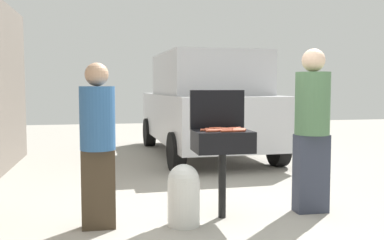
{
  "coord_description": "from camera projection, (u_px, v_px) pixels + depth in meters",
  "views": [
    {
      "loc": [
        -1.28,
        -4.28,
        1.39
      ],
      "look_at": [
        -0.3,
        0.61,
        1.0
      ],
      "focal_mm": 41.0,
      "sensor_mm": 36.0,
      "label": 1
    }
  ],
  "objects": [
    {
      "name": "hot_dog_9",
      "position": [
        235.0,
        128.0,
        4.69
      ],
      "size": [
        0.13,
        0.03,
        0.03
      ],
      "primitive_type": "cylinder",
      "rotation": [
        0.0,
        1.57,
        0.02
      ],
      "color": "#C6593D",
      "rests_on": "bbq_grill"
    },
    {
      "name": "propane_tank",
      "position": [
        184.0,
        194.0,
        4.35
      ],
      "size": [
        0.32,
        0.32,
        0.62
      ],
      "color": "silver",
      "rests_on": "ground"
    },
    {
      "name": "hot_dog_8",
      "position": [
        226.0,
        130.0,
        4.52
      ],
      "size": [
        0.13,
        0.03,
        0.03
      ],
      "primitive_type": "cylinder",
      "rotation": [
        0.0,
        1.57,
        0.04
      ],
      "color": "#AD4228",
      "rests_on": "bbq_grill"
    },
    {
      "name": "ground_plane",
      "position": [
        232.0,
        220.0,
        4.54
      ],
      "size": [
        24.0,
        24.0,
        0.0
      ],
      "primitive_type": "plane",
      "color": "#9E998E"
    },
    {
      "name": "person_left",
      "position": [
        98.0,
        139.0,
        4.22
      ],
      "size": [
        0.34,
        0.34,
        1.61
      ],
      "rotation": [
        0.0,
        0.0,
        -0.27
      ],
      "color": "#3F3323",
      "rests_on": "ground"
    },
    {
      "name": "hot_dog_7",
      "position": [
        221.0,
        130.0,
        4.54
      ],
      "size": [
        0.13,
        0.03,
        0.03
      ],
      "primitive_type": "cylinder",
      "rotation": [
        0.0,
        1.57,
        -0.06
      ],
      "color": "#B74C33",
      "rests_on": "bbq_grill"
    },
    {
      "name": "hot_dog_15",
      "position": [
        212.0,
        131.0,
        4.4
      ],
      "size": [
        0.13,
        0.03,
        0.03
      ],
      "primitive_type": "cylinder",
      "rotation": [
        0.0,
        1.57,
        0.01
      ],
      "color": "#B74C33",
      "rests_on": "bbq_grill"
    },
    {
      "name": "hot_dog_1",
      "position": [
        207.0,
        130.0,
        4.5
      ],
      "size": [
        0.13,
        0.03,
        0.03
      ],
      "primitive_type": "cylinder",
      "rotation": [
        0.0,
        1.57,
        -0.04
      ],
      "color": "#B74C33",
      "rests_on": "bbq_grill"
    },
    {
      "name": "hot_dog_12",
      "position": [
        239.0,
        130.0,
        4.53
      ],
      "size": [
        0.13,
        0.03,
        0.03
      ],
      "primitive_type": "cylinder",
      "rotation": [
        0.0,
        1.57,
        0.03
      ],
      "color": "#C6593D",
      "rests_on": "bbq_grill"
    },
    {
      "name": "hot_dog_5",
      "position": [
        215.0,
        128.0,
        4.68
      ],
      "size": [
        0.13,
        0.03,
        0.03
      ],
      "primitive_type": "cylinder",
      "rotation": [
        0.0,
        1.57,
        0.04
      ],
      "color": "#AD4228",
      "rests_on": "bbq_grill"
    },
    {
      "name": "hot_dog_13",
      "position": [
        239.0,
        131.0,
        4.43
      ],
      "size": [
        0.13,
        0.04,
        0.03
      ],
      "primitive_type": "cylinder",
      "rotation": [
        0.0,
        1.57,
        0.08
      ],
      "color": "#B74C33",
      "rests_on": "bbq_grill"
    },
    {
      "name": "person_right",
      "position": [
        312.0,
        124.0,
        4.77
      ],
      "size": [
        0.38,
        0.38,
        1.79
      ],
      "rotation": [
        0.0,
        0.0,
        2.87
      ],
      "color": "#333847",
      "rests_on": "ground"
    },
    {
      "name": "hot_dog_0",
      "position": [
        224.0,
        129.0,
        4.6
      ],
      "size": [
        0.13,
        0.03,
        0.03
      ],
      "primitive_type": "cylinder",
      "rotation": [
        0.0,
        1.57,
        -0.0
      ],
      "color": "#B74C33",
      "rests_on": "bbq_grill"
    },
    {
      "name": "hot_dog_6",
      "position": [
        220.0,
        129.0,
        4.65
      ],
      "size": [
        0.13,
        0.03,
        0.03
      ],
      "primitive_type": "cylinder",
      "rotation": [
        0.0,
        1.57,
        0.03
      ],
      "color": "#C6593D",
      "rests_on": "bbq_grill"
    },
    {
      "name": "hot_dog_14",
      "position": [
        238.0,
        129.0,
        4.59
      ],
      "size": [
        0.13,
        0.03,
        0.03
      ],
      "primitive_type": "cylinder",
      "rotation": [
        0.0,
        1.57,
        -0.05
      ],
      "color": "#AD4228",
      "rests_on": "bbq_grill"
    },
    {
      "name": "hot_dog_4",
      "position": [
        227.0,
        131.0,
        4.4
      ],
      "size": [
        0.13,
        0.03,
        0.03
      ],
      "primitive_type": "cylinder",
      "rotation": [
        0.0,
        1.57,
        0.03
      ],
      "color": "#AD4228",
      "rests_on": "bbq_grill"
    },
    {
      "name": "grill_lid_open",
      "position": [
        217.0,
        109.0,
        4.76
      ],
      "size": [
        0.6,
        0.05,
        0.42
      ],
      "primitive_type": "cube",
      "color": "black",
      "rests_on": "bbq_grill"
    },
    {
      "name": "hot_dog_11",
      "position": [
        232.0,
        129.0,
        4.65
      ],
      "size": [
        0.13,
        0.03,
        0.03
      ],
      "primitive_type": "cylinder",
      "rotation": [
        0.0,
        1.57,
        -0.03
      ],
      "color": "#C6593D",
      "rests_on": "bbq_grill"
    },
    {
      "name": "hot_dog_3",
      "position": [
        240.0,
        130.0,
        4.49
      ],
      "size": [
        0.13,
        0.03,
        0.03
      ],
      "primitive_type": "cylinder",
      "rotation": [
        0.0,
        1.57,
        -0.0
      ],
      "color": "#B74C33",
      "rests_on": "bbq_grill"
    },
    {
      "name": "hot_dog_10",
      "position": [
        215.0,
        130.0,
        4.46
      ],
      "size": [
        0.13,
        0.04,
        0.03
      ],
      "primitive_type": "cylinder",
      "rotation": [
        0.0,
        1.57,
        -0.09
      ],
      "color": "#C6593D",
      "rests_on": "bbq_grill"
    },
    {
      "name": "hot_dog_2",
      "position": [
        211.0,
        129.0,
        4.6
      ],
      "size": [
        0.13,
        0.04,
        0.03
      ],
      "primitive_type": "cylinder",
      "rotation": [
        0.0,
        1.57,
        0.09
      ],
      "color": "#B74C33",
      "rests_on": "bbq_grill"
    },
    {
      "name": "parked_minivan",
      "position": [
        205.0,
        104.0,
        8.75
      ],
      "size": [
        2.18,
        4.48,
        2.02
      ],
      "rotation": [
        0.0,
        0.0,
        3.18
      ],
      "color": "#B7B7BC",
      "rests_on": "ground"
    },
    {
      "name": "bbq_grill",
      "position": [
        222.0,
        144.0,
        4.57
      ],
      "size": [
        0.6,
        0.44,
        0.92
      ],
      "color": "black",
      "rests_on": "ground"
    }
  ]
}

